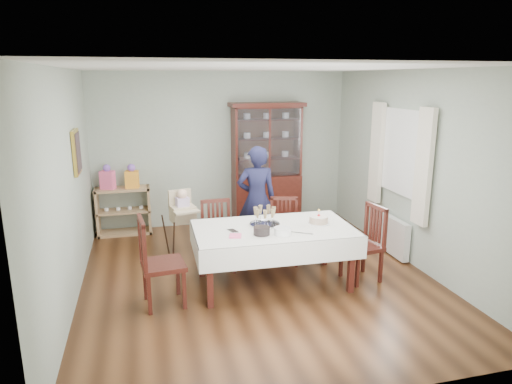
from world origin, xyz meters
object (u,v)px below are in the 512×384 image
object	(u,v)px
chair_far_right	(284,244)
china_cabinet	(267,162)
chair_end_right	(362,258)
chair_far_left	(218,250)
high_chair	(184,230)
sideboard	(124,211)
gift_bag_orange	(132,177)
birthday_cake	(319,220)
chair_end_left	(162,279)
champagne_tray	(265,220)
woman	(257,199)
dining_table	(273,256)
gift_bag_pink	(107,178)

from	to	relation	value
chair_far_right	china_cabinet	bearing A→B (deg)	97.94
chair_end_right	chair_far_left	bearing A→B (deg)	-123.65
high_chair	chair_far_right	bearing A→B (deg)	-35.00
sideboard	high_chair	bearing A→B (deg)	-55.08
gift_bag_orange	birthday_cake	bearing A→B (deg)	-46.84
chair_far_right	chair_end_left	distance (m)	1.97
chair_far_right	champagne_tray	xyz separation A→B (m)	(-0.44, -0.54, 0.56)
chair_far_left	sideboard	bearing A→B (deg)	123.54
woman	high_chair	xyz separation A→B (m)	(-1.11, 0.03, -0.41)
dining_table	champagne_tray	distance (m)	0.47
chair_far_left	gift_bag_pink	world-z (taller)	gift_bag_pink
dining_table	birthday_cake	bearing A→B (deg)	0.61
dining_table	gift_bag_orange	size ratio (longest dim) A/B	5.02
dining_table	sideboard	size ratio (longest dim) A/B	2.25
china_cabinet	chair_far_left	distance (m)	2.36
chair_far_right	gift_bag_orange	world-z (taller)	gift_bag_orange
gift_bag_orange	chair_far_right	bearing A→B (deg)	-41.32
china_cabinet	chair_end_right	xyz separation A→B (m)	(0.57, -2.65, -0.83)
chair_far_left	gift_bag_orange	world-z (taller)	gift_bag_orange
high_chair	chair_end_left	bearing A→B (deg)	-116.85
china_cabinet	chair_end_left	xyz separation A→B (m)	(-2.01, -2.70, -0.81)
chair_far_right	gift_bag_pink	world-z (taller)	gift_bag_pink
chair_end_left	woman	xyz separation A→B (m)	(1.50, 1.43, 0.49)
chair_far_right	woman	world-z (taller)	woman
chair_far_left	dining_table	bearing A→B (deg)	-47.98
dining_table	chair_end_right	distance (m)	1.18
sideboard	gift_bag_pink	size ratio (longest dim) A/B	2.17
chair_far_left	woman	world-z (taller)	woman
china_cabinet	chair_end_right	distance (m)	2.83
birthday_cake	chair_end_left	bearing A→B (deg)	-173.82
woman	high_chair	size ratio (longest dim) A/B	1.58
chair_end_left	birthday_cake	bearing A→B (deg)	-89.60
china_cabinet	high_chair	size ratio (longest dim) A/B	2.13
chair_far_left	champagne_tray	bearing A→B (deg)	-46.18
chair_far_right	chair_end_right	world-z (taller)	chair_end_right
chair_far_left	high_chair	bearing A→B (deg)	123.08
dining_table	birthday_cake	xyz separation A→B (m)	(0.61, 0.01, 0.43)
dining_table	chair_far_left	bearing A→B (deg)	133.17
sideboard	gift_bag_orange	world-z (taller)	gift_bag_orange
chair_end_right	high_chair	xyz separation A→B (m)	(-2.18, 1.40, 0.11)
chair_far_right	birthday_cake	bearing A→B (deg)	-53.61
chair_far_right	gift_bag_orange	size ratio (longest dim) A/B	2.29
chair_end_right	champagne_tray	distance (m)	1.39
birthday_cake	gift_bag_pink	size ratio (longest dim) A/B	0.67
china_cabinet	birthday_cake	distance (m)	2.51
chair_end_left	champagne_tray	size ratio (longest dim) A/B	2.73
chair_far_right	chair_end_right	bearing A→B (deg)	-29.50
champagne_tray	gift_bag_orange	size ratio (longest dim) A/B	0.97
sideboard	chair_far_right	distance (m)	2.92
chair_end_right	gift_bag_orange	size ratio (longest dim) A/B	2.45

